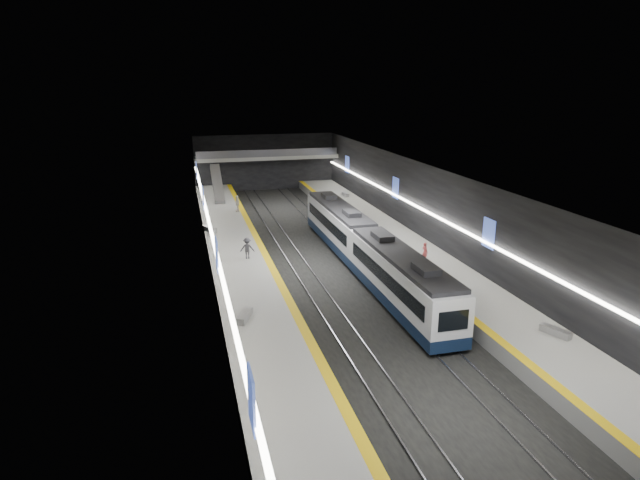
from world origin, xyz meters
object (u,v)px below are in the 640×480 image
object	(u,v)px
bench_left_near	(244,316)
escalator	(217,183)
train	(365,247)
bench_right_far	(345,194)
bench_right_near	(555,331)
passenger_right_a	(425,252)
bench_left_far	(209,229)
passenger_left_b	(247,248)
passenger_left_a	(237,204)

from	to	relation	value
bench_left_near	escalator	bearing A→B (deg)	111.85
train	bench_right_far	size ratio (longest dim) A/B	17.20
bench_right_near	passenger_right_a	bearing A→B (deg)	74.75
train	bench_left_far	world-z (taller)	train
bench_left_far	bench_right_far	distance (m)	22.11
train	bench_right_far	xyz separation A→B (m)	(6.03, 25.02, -0.98)
bench_left_far	bench_right_near	xyz separation A→B (m)	(18.32, -27.92, -0.03)
bench_left_near	bench_right_near	bearing A→B (deg)	2.49
bench_left_near	passenger_left_b	size ratio (longest dim) A/B	1.06
bench_left_far	passenger_left_a	xyz separation A→B (m)	(3.62, 7.78, 0.68)
passenger_left_a	passenger_right_a	bearing A→B (deg)	17.79
escalator	passenger_left_b	distance (m)	24.94
train	escalator	world-z (taller)	escalator
bench_right_near	passenger_left_b	size ratio (longest dim) A/B	1.00
bench_right_near	bench_right_far	world-z (taller)	bench_right_near
passenger_right_a	train	bearing A→B (deg)	54.94
escalator	bench_left_near	world-z (taller)	escalator
passenger_left_a	bench_right_near	bearing A→B (deg)	8.88
escalator	bench_right_near	bearing A→B (deg)	-69.44
passenger_right_a	passenger_left_b	distance (m)	14.73
passenger_right_a	passenger_left_a	bearing A→B (deg)	13.72
passenger_left_b	train	bearing A→B (deg)	174.40
bench_left_near	bench_right_near	distance (m)	18.66
train	bench_left_near	size ratio (longest dim) A/B	15.67
train	passenger_left_b	world-z (taller)	train
bench_left_near	bench_right_far	size ratio (longest dim) A/B	1.10
escalator	bench_left_near	size ratio (longest dim) A/B	4.17
escalator	bench_right_far	size ratio (longest dim) A/B	4.58
passenger_left_a	bench_left_near	bearing A→B (deg)	-18.85
bench_left_far	bench_left_near	bearing A→B (deg)	-112.10
bench_right_far	passenger_left_a	distance (m)	15.28
passenger_left_a	bench_left_far	bearing A→B (deg)	-38.44
bench_right_far	passenger_left_b	distance (m)	26.97
train	passenger_right_a	xyz separation A→B (m)	(4.67, -1.47, -0.40)
bench_left_far	bench_right_near	distance (m)	33.39
bench_left_far	passenger_left_b	world-z (taller)	passenger_left_b
train	escalator	bearing A→B (deg)	109.77
bench_left_far	passenger_left_a	bearing A→B (deg)	40.53
train	passenger_left_b	xyz separation A→B (m)	(-9.39, 2.90, -0.29)
passenger_left_a	passenger_left_b	xyz separation A→B (m)	(-1.01, -17.10, -0.03)
bench_left_near	bench_right_far	bearing A→B (deg)	86.83
passenger_right_a	passenger_left_a	distance (m)	25.14
bench_left_near	passenger_right_a	world-z (taller)	passenger_right_a
bench_left_far	passenger_left_a	world-z (taller)	passenger_left_a
bench_right_far	passenger_left_b	bearing A→B (deg)	-124.40
train	bench_left_near	xyz separation A→B (m)	(-11.09, -8.99, -0.96)
escalator	bench_left_far	bearing A→B (deg)	-97.31
escalator	passenger_left_b	bearing A→B (deg)	-88.60
escalator	train	bearing A→B (deg)	-70.23
bench_right_near	bench_right_far	size ratio (longest dim) A/B	1.03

